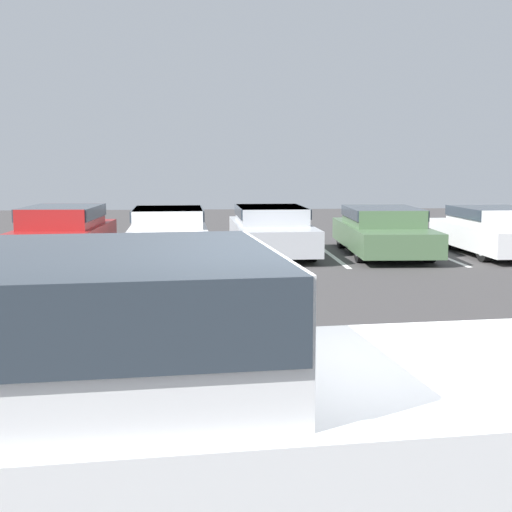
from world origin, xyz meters
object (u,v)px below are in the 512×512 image
object	(u,v)px
parked_sedan_b	(168,231)
parked_sedan_c	(271,229)
parked_sedan_d	(383,229)
pickup_truck	(141,429)
parked_sedan_e	(494,229)
parked_sedan_a	(62,230)

from	to	relation	value
parked_sedan_b	parked_sedan_c	distance (m)	2.56
parked_sedan_c	parked_sedan_d	size ratio (longest dim) A/B	0.95
parked_sedan_d	pickup_truck	bearing A→B (deg)	-17.08
parked_sedan_b	parked_sedan_d	xyz separation A→B (m)	(5.28, 0.24, -0.01)
pickup_truck	parked_sedan_d	world-z (taller)	pickup_truck
parked_sedan_c	parked_sedan_d	distance (m)	2.77
pickup_truck	parked_sedan_c	world-z (taller)	pickup_truck
parked_sedan_b	parked_sedan_e	size ratio (longest dim) A/B	1.01
pickup_truck	parked_sedan_c	xyz separation A→B (m)	(2.03, 13.88, -0.28)
pickup_truck	parked_sedan_d	xyz separation A→B (m)	(4.80, 13.68, -0.29)
parked_sedan_d	parked_sedan_b	bearing A→B (deg)	-85.18
parked_sedan_a	parked_sedan_b	xyz separation A→B (m)	(2.59, -0.48, -0.01)
parked_sedan_d	parked_sedan_e	world-z (taller)	parked_sedan_e
parked_sedan_e	parked_sedan_a	bearing A→B (deg)	-93.88
parked_sedan_c	parked_sedan_e	distance (m)	5.55
parked_sedan_c	parked_sedan_e	world-z (taller)	parked_sedan_c
parked_sedan_b	pickup_truck	bearing A→B (deg)	0.23
pickup_truck	parked_sedan_a	xyz separation A→B (m)	(-3.07, 13.92, -0.27)
pickup_truck	parked_sedan_d	size ratio (longest dim) A/B	1.19
parked_sedan_c	parked_sedan_d	xyz separation A→B (m)	(2.77, -0.21, -0.01)
parked_sedan_c	parked_sedan_e	bearing A→B (deg)	84.79
pickup_truck	parked_sedan_b	distance (m)	13.45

